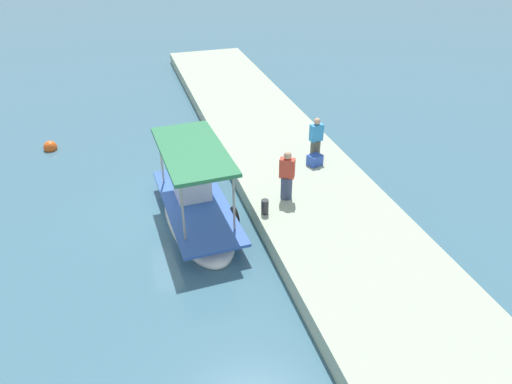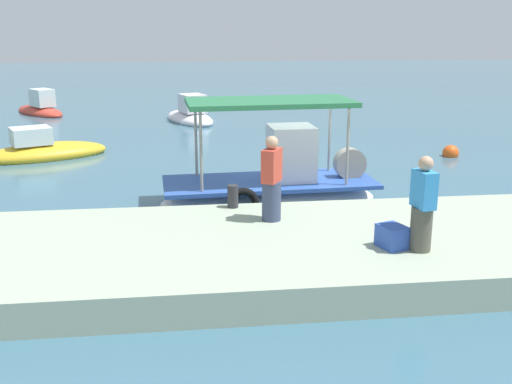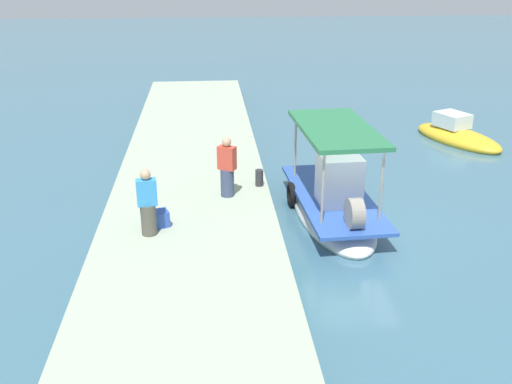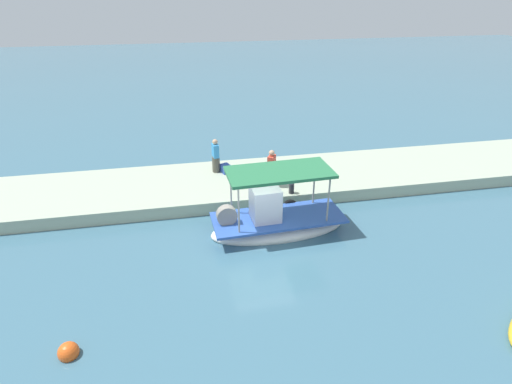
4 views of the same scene
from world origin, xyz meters
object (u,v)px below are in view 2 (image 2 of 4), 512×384
Objects in this scene: fisherman_by_crate at (272,183)px; moored_boat_near at (190,116)px; main_fishing_boat at (273,187)px; moored_boat_mid at (40,109)px; fisherman_near_bollard at (422,208)px; cargo_crate at (392,237)px; moored_boat_far at (44,152)px; marker_buoy at (451,153)px; mooring_bollard at (233,196)px.

fisherman_by_crate is 0.40× the size of moored_boat_near.
fisherman_by_crate is (-0.49, -3.01, 0.91)m from main_fishing_boat.
main_fishing_boat is at bearing -61.85° from moored_boat_mid.
cargo_crate is (-0.45, 0.19, -0.57)m from fisherman_near_bollard.
moored_boat_near is at bearing 97.41° from main_fishing_boat.
moored_boat_near is at bearing 55.18° from moored_boat_far.
moored_boat_mid is at bearing 142.87° from marker_buoy.
cargo_crate is 24.86m from moored_boat_mid.
main_fishing_boat is 3.29× the size of fisherman_near_bollard.
moored_boat_near is (-0.63, 16.08, -0.59)m from mooring_bollard.
fisherman_by_crate is at bearing -85.52° from moored_boat_near.
main_fishing_boat reaches higher than cargo_crate.
mooring_bollard is at bearing -120.67° from main_fishing_boat.
mooring_bollard is 0.12× the size of moored_boat_near.
moored_boat_far is (-7.00, 6.62, -0.27)m from main_fishing_boat.
marker_buoy is at bearing 35.96° from main_fishing_boat.
fisherman_near_bollard is 11.45m from marker_buoy.
main_fishing_boat is 1.37× the size of moored_boat_mid.
fisherman_near_bollard is 0.98× the size of fisherman_by_crate.
mooring_bollard is 10.91m from marker_buoy.
cargo_crate is 0.12× the size of moored_boat_near.
moored_boat_mid is 0.91× the size of moored_boat_far.
moored_boat_near is at bearing 94.48° from fisherman_by_crate.
fisherman_near_bollard is 4.34m from mooring_bollard.
moored_boat_mid is at bearing 155.31° from moored_boat_near.
cargo_crate is 0.11× the size of moored_boat_far.
fisherman_by_crate is at bearing -99.29° from main_fishing_boat.
cargo_crate is 11.45m from marker_buoy.
moored_boat_near is at bearing -24.69° from moored_boat_mid.
moored_boat_far is at bearing 124.09° from fisherman_by_crate.
main_fishing_boat is 1.30× the size of moored_boat_near.
marker_buoy is 0.13× the size of moored_boat_far.
cargo_crate reaches higher than marker_buoy.
main_fishing_boat is 10.98× the size of cargo_crate.
cargo_crate is at bearing -80.24° from moored_boat_near.
fisherman_near_bollard reaches higher than marker_buoy.
mooring_bollard is at bearing 125.65° from fisherman_by_crate.
moored_boat_mid reaches higher than moored_boat_far.
fisherman_by_crate is at bearing -54.35° from mooring_bollard.
cargo_crate is 0.12× the size of moored_boat_mid.
fisherman_by_crate is 11.68m from moored_boat_far.
cargo_crate is (1.92, -1.85, -0.59)m from fisherman_by_crate.
fisherman_by_crate is 3.48× the size of mooring_bollard.
fisherman_by_crate is at bearing -66.60° from moored_boat_mid.
moored_boat_far is (-5.81, 8.64, -0.63)m from mooring_bollard.
main_fishing_boat is 1.24× the size of moored_boat_far.
fisherman_near_bollard is at bearing -69.64° from main_fishing_boat.
fisherman_by_crate is 17.15m from moored_boat_near.
moored_boat_near is at bearing 134.70° from marker_buoy.
cargo_crate is at bearing -64.24° from moored_boat_mid.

